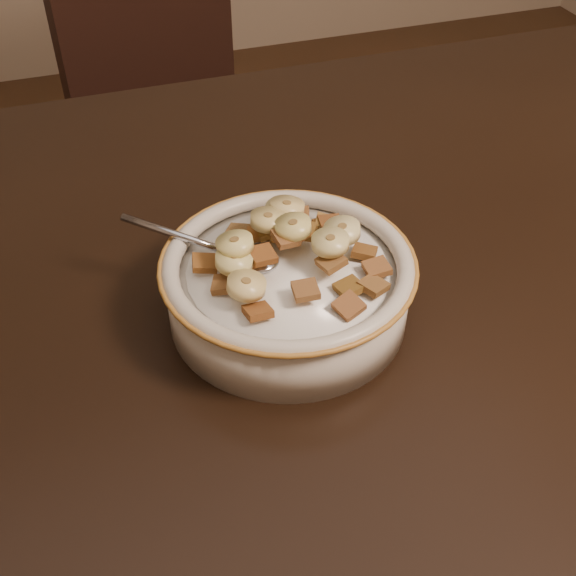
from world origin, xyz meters
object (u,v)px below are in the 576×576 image
object	(u,v)px
table	(342,290)
spoon	(251,259)
chair	(175,163)
cereal_bowl	(288,293)

from	to	relation	value
table	spoon	bearing A→B (deg)	-171.08
chair	cereal_bowl	xyz separation A→B (m)	(-0.04, -0.83, 0.36)
cereal_bowl	spoon	size ratio (longest dim) A/B	4.17
table	cereal_bowl	world-z (taller)	cereal_bowl
spoon	cereal_bowl	bearing A→B (deg)	90.00
cereal_bowl	spoon	bearing A→B (deg)	144.49
chair	cereal_bowl	distance (m)	0.90
table	chair	size ratio (longest dim) A/B	1.67
table	chair	world-z (taller)	chair
table	chair	xyz separation A→B (m)	(-0.03, 0.79, -0.31)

